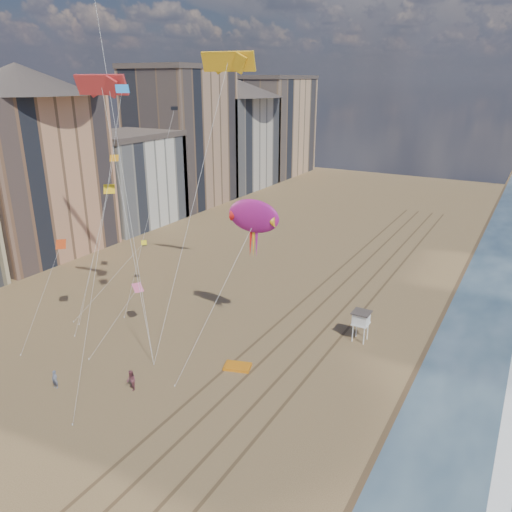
% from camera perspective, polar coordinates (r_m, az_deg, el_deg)
% --- Properties ---
extents(wet_sand, '(260.00, 260.00, 0.00)m').
position_cam_1_polar(wet_sand, '(60.84, 24.17, -7.80)').
color(wet_sand, '#42301E').
rests_on(wet_sand, ground).
extents(tracks, '(7.68, 120.00, 0.01)m').
position_cam_1_polar(tracks, '(55.40, 5.70, -8.75)').
color(tracks, brown).
rests_on(tracks, ground).
extents(buildings, '(34.72, 131.35, 29.00)m').
position_cam_1_polar(buildings, '(105.77, -10.53, 12.44)').
color(buildings, '#C6B284').
rests_on(buildings, ground).
extents(lifeguard_stand, '(1.85, 1.85, 3.34)m').
position_cam_1_polar(lifeguard_stand, '(53.68, 11.93, -7.01)').
color(lifeguard_stand, white).
rests_on(lifeguard_stand, ground).
extents(grounded_kite, '(2.89, 2.29, 0.29)m').
position_cam_1_polar(grounded_kite, '(49.11, -2.12, -12.51)').
color(grounded_kite, orange).
rests_on(grounded_kite, ground).
extents(show_kite, '(5.01, 6.02, 17.23)m').
position_cam_1_polar(show_kite, '(48.62, -0.29, 4.54)').
color(show_kite, '#94166E').
rests_on(show_kite, ground).
extents(kite_flyer_a, '(0.67, 0.48, 1.71)m').
position_cam_1_polar(kite_flyer_a, '(49.39, -22.00, -12.93)').
color(kite_flyer_a, slate).
rests_on(kite_flyer_a, ground).
extents(kite_flyer_b, '(1.18, 1.12, 1.92)m').
position_cam_1_polar(kite_flyer_b, '(46.97, -14.07, -13.63)').
color(kite_flyer_b, '#86444D').
rests_on(kite_flyer_b, ground).
extents(parafoils, '(12.15, 14.89, 12.94)m').
position_cam_1_polar(parafoils, '(51.57, -12.31, 23.97)').
color(parafoils, black).
rests_on(parafoils, ground).
extents(small_kites, '(13.59, 17.79, 20.94)m').
position_cam_1_polar(small_kites, '(55.08, -15.40, 7.22)').
color(small_kites, '#E0577E').
rests_on(small_kites, ground).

